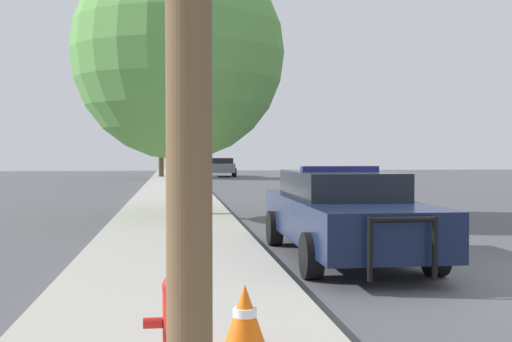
{
  "coord_description": "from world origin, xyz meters",
  "views": [
    {
      "loc": [
        -5.09,
        -8.04,
        1.74
      ],
      "look_at": [
        -1.99,
        16.24,
        1.04
      ],
      "focal_mm": 45.0,
      "sensor_mm": 36.0,
      "label": 1
    }
  ],
  "objects": [
    {
      "name": "fire_hydrant",
      "position": [
        -5.08,
        -3.3,
        0.52
      ],
      "size": [
        0.48,
        0.21,
        0.73
      ],
      "color": "red",
      "rests_on": "sidewalk_left"
    },
    {
      "name": "sidewalk_left",
      "position": [
        -5.1,
        0.0,
        0.07
      ],
      "size": [
        3.0,
        110.0,
        0.13
      ],
      "color": "#ADA89E",
      "rests_on": "ground_plane"
    },
    {
      "name": "police_car",
      "position": [
        -2.33,
        2.24,
        0.76
      ],
      "size": [
        2.02,
        5.41,
        1.52
      ],
      "rotation": [
        0.0,
        0.0,
        3.14
      ],
      "color": "#141E3D",
      "rests_on": "ground_plane"
    },
    {
      "name": "car_background_distant",
      "position": [
        -1.59,
        38.84,
        0.73
      ],
      "size": [
        2.13,
        4.24,
        1.36
      ],
      "rotation": [
        0.0,
        0.0,
        -0.05
      ],
      "color": "slate",
      "rests_on": "ground_plane"
    },
    {
      "name": "traffic_cone",
      "position": [
        -4.51,
        -2.8,
        0.39
      ],
      "size": [
        0.36,
        0.36,
        0.52
      ],
      "color": "orange",
      "rests_on": "sidewalk_left"
    },
    {
      "name": "traffic_light",
      "position": [
        -3.86,
        25.58,
        4.09
      ],
      "size": [
        3.32,
        0.35,
        5.69
      ],
      "color": "#424247",
      "rests_on": "sidewalk_left"
    },
    {
      "name": "tree_sidewalk_near",
      "position": [
        -4.97,
        9.07,
        4.35
      ],
      "size": [
        5.6,
        5.6,
        7.02
      ],
      "color": "brown",
      "rests_on": "sidewalk_left"
    },
    {
      "name": "tree_sidewalk_far",
      "position": [
        -5.98,
        36.07,
        4.39
      ],
      "size": [
        4.96,
        4.96,
        6.75
      ],
      "color": "#4C3823",
      "rests_on": "sidewalk_left"
    }
  ]
}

